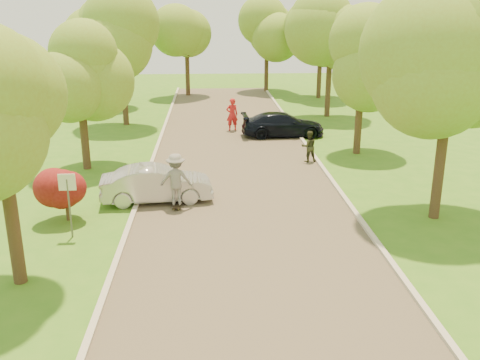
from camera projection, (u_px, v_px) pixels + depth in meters
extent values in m
plane|color=#38721B|center=(259.00, 293.00, 14.14)|extent=(100.00, 100.00, 0.00)
cube|color=#4C4438|center=(241.00, 193.00, 21.74)|extent=(8.00, 60.00, 0.01)
cube|color=#B2AD9E|center=(140.00, 194.00, 21.50)|extent=(0.18, 60.00, 0.12)
cube|color=#B2AD9E|center=(339.00, 190.00, 21.95)|extent=(0.18, 60.00, 0.12)
cylinder|color=#59595E|center=(70.00, 209.00, 17.31)|extent=(0.06, 0.06, 2.00)
cube|color=white|center=(67.00, 182.00, 17.04)|extent=(0.55, 0.04, 0.55)
cylinder|color=#382619|center=(68.00, 211.00, 18.91)|extent=(0.12, 0.12, 0.70)
sphere|color=#590F0F|center=(65.00, 191.00, 18.68)|extent=(1.70, 1.70, 1.70)
cylinder|color=#382619|center=(12.00, 221.00, 14.18)|extent=(0.36, 0.36, 3.60)
sphere|color=olive|center=(21.00, 74.00, 13.03)|extent=(3.45, 3.45, 3.45)
cylinder|color=#382619|center=(84.00, 136.00, 24.67)|extent=(0.36, 0.36, 3.15)
sphere|color=olive|center=(79.00, 74.00, 23.80)|extent=(4.20, 4.20, 4.20)
sphere|color=olive|center=(92.00, 59.00, 23.65)|extent=(3.15, 3.15, 3.15)
cylinder|color=#382619|center=(124.00, 95.00, 34.09)|extent=(0.36, 0.36, 3.83)
sphere|color=olive|center=(121.00, 41.00, 33.07)|extent=(4.80, 4.80, 4.80)
sphere|color=olive|center=(132.00, 29.00, 32.89)|extent=(3.60, 3.60, 3.60)
cylinder|color=#382619|center=(439.00, 166.00, 18.69)|extent=(0.36, 0.36, 3.83)
sphere|color=olive|center=(451.00, 67.00, 17.64)|extent=(5.00, 5.00, 5.00)
sphere|color=olive|center=(476.00, 44.00, 17.46)|extent=(3.75, 3.75, 3.75)
cylinder|color=#382619|center=(358.00, 121.00, 27.29)|extent=(0.36, 0.36, 3.38)
sphere|color=olive|center=(363.00, 61.00, 26.37)|extent=(4.40, 4.40, 4.40)
sphere|color=olive|center=(377.00, 48.00, 26.20)|extent=(3.30, 3.30, 3.30)
cylinder|color=#382619|center=(328.00, 87.00, 36.72)|extent=(0.36, 0.36, 4.05)
sphere|color=olive|center=(331.00, 33.00, 35.62)|extent=(5.20, 5.20, 5.20)
sphere|color=olive|center=(343.00, 21.00, 35.43)|extent=(3.90, 3.90, 3.90)
cylinder|color=#382619|center=(109.00, 81.00, 41.60)|extent=(0.36, 0.36, 3.60)
sphere|color=olive|center=(105.00, 37.00, 40.58)|extent=(5.00, 5.00, 5.00)
sphere|color=olive|center=(115.00, 27.00, 40.40)|extent=(3.75, 3.75, 3.75)
cylinder|color=#382619|center=(319.00, 75.00, 44.41)|extent=(0.36, 0.36, 3.83)
sphere|color=olive|center=(321.00, 32.00, 43.37)|extent=(5.00, 5.00, 5.00)
sphere|color=olive|center=(331.00, 23.00, 43.18)|extent=(3.75, 3.75, 3.75)
cylinder|color=#382619|center=(188.00, 76.00, 45.77)|extent=(0.36, 0.36, 3.38)
sphere|color=olive|center=(186.00, 38.00, 44.81)|extent=(4.80, 4.80, 4.80)
sphere|color=olive|center=(195.00, 29.00, 44.63)|extent=(3.60, 3.60, 3.60)
cylinder|color=#382619|center=(266.00, 71.00, 48.03)|extent=(0.36, 0.36, 3.60)
sphere|color=olive|center=(267.00, 33.00, 47.01)|extent=(5.00, 5.00, 5.00)
sphere|color=olive|center=(276.00, 24.00, 46.83)|extent=(3.75, 3.75, 3.75)
imported|color=#B2B1B6|center=(157.00, 184.00, 20.68)|extent=(4.41, 1.95, 1.41)
imported|color=black|center=(283.00, 124.00, 31.30)|extent=(4.89, 2.14, 1.40)
cube|color=black|center=(177.00, 204.00, 20.22)|extent=(0.31, 1.02, 0.02)
cylinder|color=#BFCC4C|center=(180.00, 203.00, 20.59)|extent=(0.04, 0.08, 0.08)
cylinder|color=#BFCC4C|center=(176.00, 203.00, 20.58)|extent=(0.04, 0.08, 0.08)
cylinder|color=#BFCC4C|center=(179.00, 209.00, 19.91)|extent=(0.04, 0.08, 0.08)
cylinder|color=#BFCC4C|center=(174.00, 209.00, 19.90)|extent=(0.04, 0.08, 0.08)
imported|color=gray|center=(176.00, 179.00, 19.92)|extent=(1.29, 0.77, 1.96)
imported|color=red|center=(232.00, 115.00, 32.64)|extent=(0.80, 0.60, 2.00)
imported|color=#2B301D|center=(309.00, 146.00, 26.01)|extent=(0.81, 0.66, 1.55)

